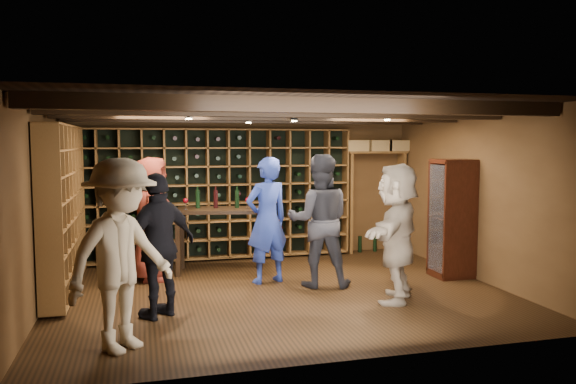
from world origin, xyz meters
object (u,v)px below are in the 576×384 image
object	(u,v)px
guest_red_floral	(152,219)
guest_beige	(397,232)
display_cabinet	(452,221)
tasting_table	(219,217)
guest_khaki	(121,255)
man_blue_shirt	(267,220)
guest_woman_black	(160,245)
man_grey_suit	(319,221)

from	to	relation	value
guest_red_floral	guest_beige	xyz separation A→B (m)	(3.01, -1.93, -0.02)
display_cabinet	tasting_table	xyz separation A→B (m)	(-3.35, 1.19, 0.02)
guest_khaki	guest_beige	distance (m)	3.47
man_blue_shirt	guest_red_floral	bearing A→B (deg)	-37.75
tasting_table	guest_woman_black	bearing A→B (deg)	-104.31
display_cabinet	guest_woman_black	xyz separation A→B (m)	(-4.33, -0.90, -0.01)
display_cabinet	man_blue_shirt	world-z (taller)	man_blue_shirt
display_cabinet	guest_red_floral	world-z (taller)	guest_red_floral
display_cabinet	man_blue_shirt	distance (m)	2.80
guest_khaki	guest_beige	bearing A→B (deg)	-26.30
guest_khaki	tasting_table	bearing A→B (deg)	24.46
guest_woman_black	display_cabinet	bearing A→B (deg)	155.22
man_blue_shirt	display_cabinet	bearing A→B (deg)	154.85
man_grey_suit	guest_beige	distance (m)	1.20
man_blue_shirt	tasting_table	size ratio (longest dim) A/B	1.27
guest_beige	guest_woman_black	bearing A→B (deg)	-57.04
guest_red_floral	tasting_table	world-z (taller)	guest_red_floral
guest_woman_black	guest_beige	size ratio (longest dim) A/B	0.95
display_cabinet	guest_beige	bearing A→B (deg)	-144.74
tasting_table	guest_khaki	bearing A→B (deg)	-103.32
guest_woman_black	guest_beige	distance (m)	2.96
man_grey_suit	guest_khaki	world-z (taller)	guest_khaki
guest_red_floral	guest_woman_black	distance (m)	1.85
man_blue_shirt	tasting_table	distance (m)	1.01
display_cabinet	man_grey_suit	bearing A→B (deg)	-179.47
guest_khaki	guest_beige	world-z (taller)	guest_khaki
man_grey_suit	tasting_table	distance (m)	1.74
display_cabinet	tasting_table	size ratio (longest dim) A/B	1.22
man_blue_shirt	man_grey_suit	bearing A→B (deg)	132.39
man_blue_shirt	guest_beige	world-z (taller)	man_blue_shirt
man_blue_shirt	man_grey_suit	xyz separation A→B (m)	(0.67, -0.39, 0.02)
man_blue_shirt	guest_khaki	world-z (taller)	guest_khaki
guest_khaki	tasting_table	xyz separation A→B (m)	(1.37, 3.06, -0.07)
display_cabinet	guest_woman_black	world-z (taller)	display_cabinet
guest_red_floral	guest_khaki	bearing A→B (deg)	179.72
man_grey_suit	display_cabinet	bearing A→B (deg)	-164.00
guest_red_floral	man_blue_shirt	bearing A→B (deg)	-103.44
guest_red_floral	guest_beige	size ratio (longest dim) A/B	1.03
man_blue_shirt	guest_woman_black	distance (m)	2.01
man_grey_suit	guest_woman_black	bearing A→B (deg)	36.96
guest_woman_black	guest_red_floral	bearing A→B (deg)	-124.95
man_grey_suit	guest_khaki	bearing A→B (deg)	50.76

